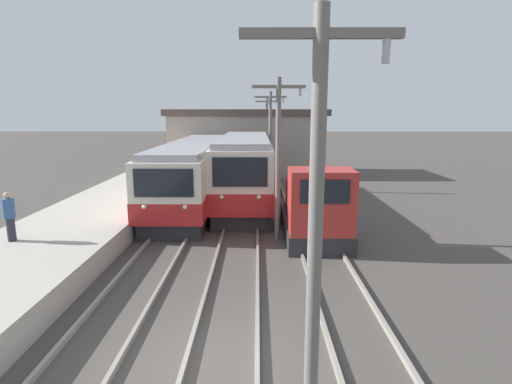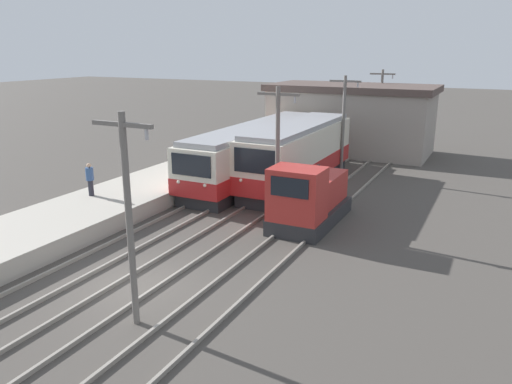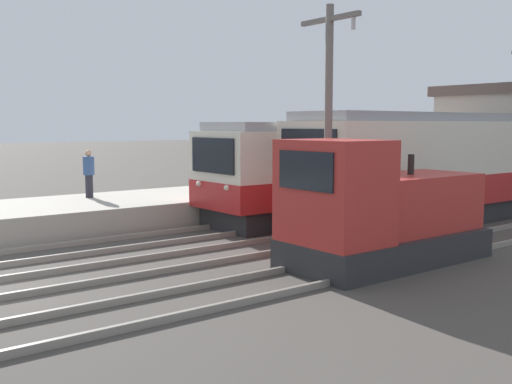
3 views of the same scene
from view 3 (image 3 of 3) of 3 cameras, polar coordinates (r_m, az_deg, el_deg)
The scene contains 6 objects.
track_right at distance 10.26m, azimuth -22.36°, elevation -12.60°, with size 1.54×60.00×0.14m.
commuter_train_left at distance 23.13m, azimuth 11.27°, elevation 2.01°, with size 2.84×14.80×3.40m.
commuter_train_center at distance 21.12m, azimuth 16.39°, elevation 1.82°, with size 2.84×11.46×3.71m.
shunting_locomotive at distance 14.56m, azimuth 11.62°, elevation -2.08°, with size 2.40×5.34×3.00m.
catenary_mast_mid at distance 15.25m, azimuth 6.93°, elevation 6.84°, with size 2.00×0.20×6.27m.
person_on_platform at distance 21.39m, azimuth -15.63°, elevation 1.86°, with size 0.38×0.38×1.64m.
Camera 3 is at (12.62, -2.41, 3.33)m, focal length 42.00 mm.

